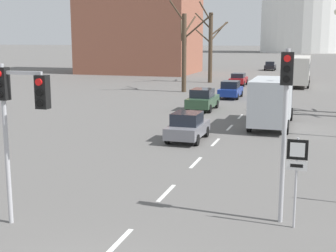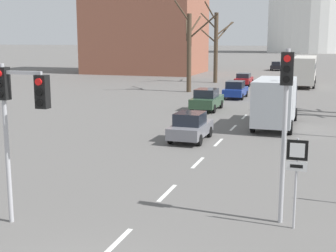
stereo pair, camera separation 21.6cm
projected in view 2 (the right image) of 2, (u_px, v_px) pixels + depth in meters
The scene contains 25 objects.
lane_stripe_0 at pixel (117, 243), 12.99m from camera, with size 0.16×2.00×0.01m, color silver.
lane_stripe_1 at pixel (167, 193), 17.20m from camera, with size 0.16×2.00×0.01m, color silver.
lane_stripe_2 at pixel (198, 163), 21.40m from camera, with size 0.16×2.00×0.01m, color silver.
lane_stripe_3 at pixel (218, 142), 25.61m from camera, with size 0.16×2.00×0.01m, color silver.
lane_stripe_4 at pixel (233, 128), 29.81m from camera, with size 0.16×2.00×0.01m, color silver.
lane_stripe_5 at pixel (244, 117), 34.02m from camera, with size 0.16×2.00×0.01m, color silver.
lane_stripe_6 at pixel (253, 108), 38.22m from camera, with size 0.16×2.00×0.01m, color silver.
lane_stripe_7 at pixel (260, 101), 42.43m from camera, with size 0.16×2.00×0.01m, color silver.
lane_stripe_8 at pixel (266, 96), 46.63m from camera, with size 0.16×2.00×0.01m, color silver.
lane_stripe_9 at pixel (270, 91), 50.84m from camera, with size 0.16×2.00×0.01m, color silver.
lane_stripe_10 at pixel (274, 87), 55.04m from camera, with size 0.16×2.00×0.01m, color silver.
traffic_signal_near_right at pixel (286, 104), 13.76m from camera, with size 0.36×0.34×5.31m.
traffic_signal_near_left at pixel (17, 105), 13.66m from camera, with size 1.69×0.34×4.87m.
route_sign_post at pixel (296, 167), 13.63m from camera, with size 0.60×0.08×2.76m.
sedan_near_left at pixel (207, 99), 37.04m from camera, with size 1.94×4.36×1.72m.
sedan_near_right at pixel (276, 66), 84.32m from camera, with size 1.88×4.35×1.59m.
sedan_mid_centre at pixel (244, 79), 56.56m from camera, with size 1.83×4.12×1.52m.
sedan_far_left at pixel (235, 90), 44.59m from camera, with size 1.90×4.16×1.66m.
sedan_far_right at pixel (190, 126), 25.95m from camera, with size 1.81×3.80×1.60m.
sedan_distant_centre at pixel (304, 68), 75.70m from camera, with size 1.78×4.54×1.78m.
city_bus at pixel (305, 69), 56.30m from camera, with size 2.66×10.80×3.48m.
delivery_truck at pixel (276, 101), 29.81m from camera, with size 2.44×7.20×3.14m.
bare_tree_left_near at pixel (216, 44), 59.87m from camera, with size 4.29×5.76×10.11m.
bare_tree_left_far at pixel (190, 48), 49.32m from camera, with size 4.45×4.92×9.50m.
apartment_block_left at pixel (146, 0), 76.58m from camera, with size 18.00×14.00×23.69m, color #935642.
Camera 2 is at (5.14, -8.07, 5.57)m, focal length 50.00 mm.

